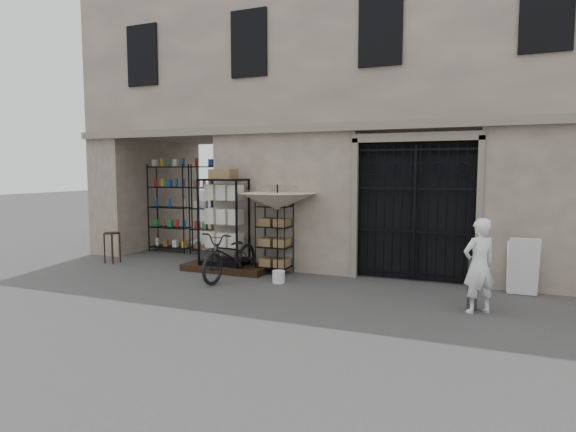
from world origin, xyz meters
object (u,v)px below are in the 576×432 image
at_px(bicycle, 231,279).
at_px(steel_bollard, 473,284).
at_px(wooden_stool, 112,247).
at_px(wire_rack, 274,239).
at_px(easel_sign, 523,265).
at_px(market_umbrella, 277,197).
at_px(white_bucket, 279,277).
at_px(display_cabinet, 224,226).
at_px(shopkeeper, 477,313).

relative_size(bicycle, steel_bollard, 2.22).
distance_m(wooden_stool, steel_bollard, 8.56).
height_order(wire_rack, easel_sign, wire_rack).
xyz_separation_m(market_umbrella, wooden_stool, (-4.44, -0.27, -1.34)).
bearing_deg(wooden_stool, easel_sign, 2.90).
xyz_separation_m(white_bucket, wooden_stool, (-4.75, 0.38, 0.28)).
bearing_deg(market_umbrella, display_cabinet, -178.06).
height_order(white_bucket, shopkeeper, white_bucket).
xyz_separation_m(market_umbrella, steel_bollard, (4.08, -1.21, -1.30)).
bearing_deg(display_cabinet, steel_bollard, -2.97).
height_order(wooden_stool, easel_sign, easel_sign).
distance_m(display_cabinet, wooden_stool, 3.17).
bearing_deg(wire_rack, easel_sign, -21.54).
xyz_separation_m(display_cabinet, steel_bollard, (5.41, -1.16, -0.59)).
relative_size(shopkeeper, easel_sign, 1.43).
bearing_deg(steel_bollard, display_cabinet, 167.89).
height_order(bicycle, wooden_stool, bicycle).
bearing_deg(shopkeeper, wooden_stool, -43.72).
bearing_deg(steel_bollard, white_bucket, 171.58).
relative_size(bicycle, wooden_stool, 2.55).
bearing_deg(market_umbrella, easel_sign, 2.34).
bearing_deg(display_cabinet, wooden_stool, -166.66).
bearing_deg(wooden_stool, bicycle, -6.76).
height_order(wire_rack, wooden_stool, wire_rack).
bearing_deg(display_cabinet, white_bucket, -11.01).
distance_m(wire_rack, bicycle, 1.33).
relative_size(white_bucket, shopkeeper, 0.17).
height_order(wire_rack, white_bucket, wire_rack).
distance_m(display_cabinet, wire_rack, 1.23).
distance_m(display_cabinet, shopkeeper, 5.75).
distance_m(wooden_stool, easel_sign, 9.36).
bearing_deg(market_umbrella, white_bucket, -64.48).
xyz_separation_m(bicycle, wooden_stool, (-3.66, 0.43, 0.41)).
xyz_separation_m(display_cabinet, market_umbrella, (1.34, 0.05, 0.71)).
xyz_separation_m(wooden_stool, easel_sign, (9.34, 0.47, 0.16)).
relative_size(market_umbrella, shopkeeper, 1.56).
relative_size(display_cabinet, shopkeeper, 1.38).
distance_m(bicycle, shopkeeper, 4.99).
bearing_deg(easel_sign, steel_bollard, -122.72).
bearing_deg(white_bucket, wire_rack, 119.41).
distance_m(market_umbrella, shopkeeper, 4.71).
bearing_deg(market_umbrella, bicycle, -137.86).
height_order(display_cabinet, easel_sign, display_cabinet).
xyz_separation_m(bicycle, shopkeeper, (4.95, -0.63, 0.00)).
height_order(white_bucket, wooden_stool, wooden_stool).
height_order(market_umbrella, wooden_stool, market_umbrella).
bearing_deg(easel_sign, white_bucket, -171.71).
xyz_separation_m(bicycle, steel_bollard, (4.86, -0.50, 0.45)).
bearing_deg(wooden_stool, shopkeeper, -7.03).
bearing_deg(wire_rack, wooden_stool, 163.79).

